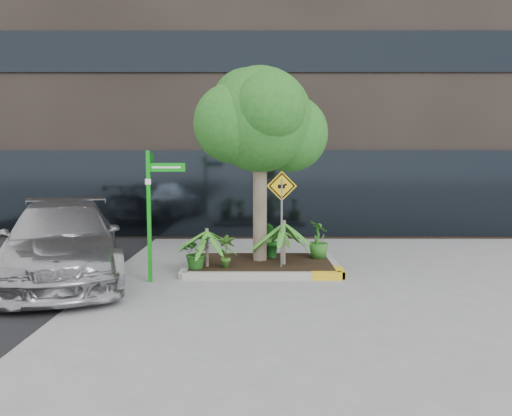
{
  "coord_description": "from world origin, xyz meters",
  "views": [
    {
      "loc": [
        0.09,
        -10.62,
        2.37
      ],
      "look_at": [
        0.08,
        0.2,
        1.35
      ],
      "focal_mm": 35.0,
      "sensor_mm": 36.0,
      "label": 1
    }
  ],
  "objects_px": {
    "street_sign_post": "(152,201)",
    "cattle_sign": "(282,203)",
    "parked_car": "(63,241)",
    "tree": "(260,120)"
  },
  "relations": [
    {
      "from": "parked_car",
      "to": "street_sign_post",
      "type": "bearing_deg",
      "value": -24.95
    },
    {
      "from": "tree",
      "to": "street_sign_post",
      "type": "distance_m",
      "value": 3.06
    },
    {
      "from": "cattle_sign",
      "to": "tree",
      "type": "bearing_deg",
      "value": 118.96
    },
    {
      "from": "tree",
      "to": "cattle_sign",
      "type": "bearing_deg",
      "value": -61.35
    },
    {
      "from": "parked_car",
      "to": "street_sign_post",
      "type": "distance_m",
      "value": 2.03
    },
    {
      "from": "tree",
      "to": "cattle_sign",
      "type": "xyz_separation_m",
      "value": [
        0.45,
        -0.82,
        -1.76
      ]
    },
    {
      "from": "street_sign_post",
      "to": "cattle_sign",
      "type": "height_order",
      "value": "street_sign_post"
    },
    {
      "from": "street_sign_post",
      "to": "cattle_sign",
      "type": "xyz_separation_m",
      "value": [
        2.57,
        0.6,
        -0.08
      ]
    },
    {
      "from": "street_sign_post",
      "to": "cattle_sign",
      "type": "bearing_deg",
      "value": 9.59
    },
    {
      "from": "parked_car",
      "to": "street_sign_post",
      "type": "xyz_separation_m",
      "value": [
        1.85,
        -0.2,
        0.82
      ]
    }
  ]
}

